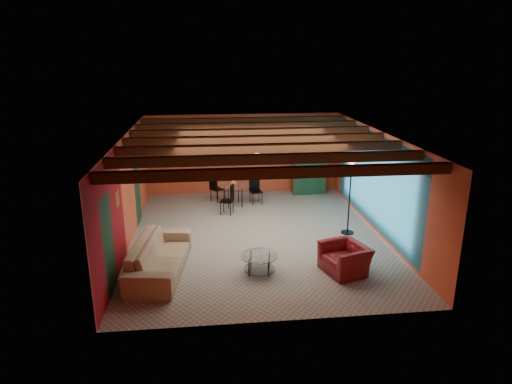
{
  "coord_description": "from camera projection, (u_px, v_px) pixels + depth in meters",
  "views": [
    {
      "loc": [
        -1.27,
        -10.98,
        4.61
      ],
      "look_at": [
        0.0,
        0.2,
        1.15
      ],
      "focal_mm": 31.57,
      "sensor_mm": 36.0,
      "label": 1
    }
  ],
  "objects": [
    {
      "name": "vase",
      "position": [
        233.0,
        175.0,
        13.96
      ],
      "size": [
        0.2,
        0.2,
        0.19
      ],
      "primitive_type": "imported",
      "rotation": [
        0.0,
        0.0,
        -0.09
      ],
      "color": "orange",
      "rests_on": "dining_table"
    },
    {
      "name": "potted_plant",
      "position": [
        310.0,
        131.0,
        15.03
      ],
      "size": [
        0.48,
        0.44,
        0.44
      ],
      "primitive_type": "imported",
      "rotation": [
        0.0,
        0.0,
        0.28
      ],
      "color": "#26661E",
      "rests_on": "armoire"
    },
    {
      "name": "dining_table",
      "position": [
        233.0,
        192.0,
        14.12
      ],
      "size": [
        2.09,
        2.09,
        0.93
      ],
      "primitive_type": null,
      "rotation": [
        0.0,
        0.0,
        0.19
      ],
      "color": "silver",
      "rests_on": "ground"
    },
    {
      "name": "sofa",
      "position": [
        160.0,
        256.0,
        9.83
      ],
      "size": [
        1.32,
        2.66,
        0.75
      ],
      "primitive_type": "imported",
      "rotation": [
        0.0,
        0.0,
        1.44
      ],
      "color": "#A08467",
      "rests_on": "ground"
    },
    {
      "name": "armchair",
      "position": [
        345.0,
        258.0,
        9.85
      ],
      "size": [
        1.11,
        1.19,
        0.64
      ],
      "primitive_type": "imported",
      "rotation": [
        0.0,
        0.0,
        -1.27
      ],
      "color": "maroon",
      "rests_on": "ground"
    },
    {
      "name": "ceiling_fan",
      "position": [
        257.0,
        148.0,
        11.22
      ],
      "size": [
        1.5,
        1.5,
        0.44
      ],
      "primitive_type": null,
      "color": "#472614",
      "rests_on": "ceiling"
    },
    {
      "name": "painting",
      "position": [
        217.0,
        146.0,
        15.09
      ],
      "size": [
        1.05,
        0.03,
        0.65
      ],
      "primitive_type": "cube",
      "color": "black",
      "rests_on": "wall_back"
    },
    {
      "name": "floor_lamp",
      "position": [
        350.0,
        196.0,
        11.79
      ],
      "size": [
        0.54,
        0.54,
        2.09
      ],
      "primitive_type": null,
      "rotation": [
        0.0,
        0.0,
        0.32
      ],
      "color": "black",
      "rests_on": "ground"
    },
    {
      "name": "coffee_table",
      "position": [
        259.0,
        264.0,
        9.85
      ],
      "size": [
        0.97,
        0.97,
        0.42
      ],
      "primitive_type": null,
      "rotation": [
        0.0,
        0.0,
        -0.19
      ],
      "color": "silver",
      "rests_on": "ground"
    },
    {
      "name": "room",
      "position": [
        256.0,
        147.0,
        11.33
      ],
      "size": [
        6.52,
        8.01,
        2.71
      ],
      "color": "gray",
      "rests_on": "ground"
    },
    {
      "name": "armoire",
      "position": [
        308.0,
        165.0,
        15.38
      ],
      "size": [
        1.12,
        0.58,
        1.93
      ],
      "primitive_type": "cube",
      "rotation": [
        0.0,
        0.0,
        0.04
      ],
      "color": "maroon",
      "rests_on": "ground"
    }
  ]
}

